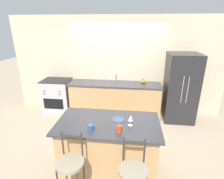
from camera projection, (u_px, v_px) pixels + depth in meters
name	position (u px, v px, depth m)	size (l,w,h in m)	color
ground_plane	(113.00, 119.00, 4.80)	(18.00, 18.00, 0.00)	tan
wall_back	(116.00, 66.00, 4.98)	(6.00, 0.07, 2.70)	beige
back_counter	(115.00, 98.00, 4.99)	(2.52, 0.67, 0.93)	tan
sink_faucet	(116.00, 76.00, 4.97)	(0.02, 0.13, 0.22)	#ADAFB5
kitchen_island	(108.00, 145.00, 3.05)	(1.71, 0.93, 0.92)	tan
refrigerator	(180.00, 88.00, 4.57)	(0.77, 0.80, 1.79)	#232326
oven_range	(58.00, 96.00, 5.15)	(0.78, 0.66, 0.96)	#ADAFB5
bar_stool_near	(71.00, 168.00, 2.42)	(0.39, 0.39, 1.07)	#332D28
bar_stool_far	(133.00, 176.00, 2.29)	(0.39, 0.39, 1.07)	#332D28
dinner_plate	(118.00, 119.00, 2.97)	(0.23, 0.23, 0.02)	#425170
wine_glass	(131.00, 118.00, 2.77)	(0.08, 0.08, 0.18)	white
coffee_mug	(91.00, 127.00, 2.68)	(0.12, 0.09, 0.09)	#335689
tumbler_cup	(119.00, 129.00, 2.61)	(0.08, 0.08, 0.12)	red
pumpkin_decoration	(143.00, 81.00, 4.81)	(0.13, 0.13, 0.12)	orange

